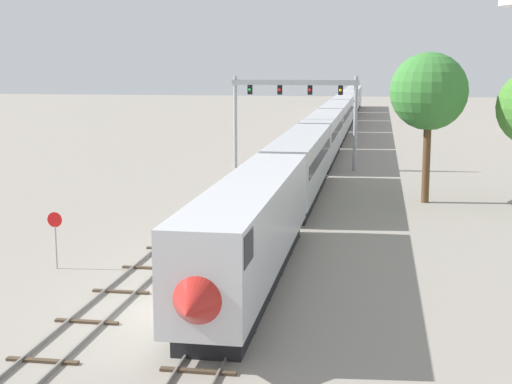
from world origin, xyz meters
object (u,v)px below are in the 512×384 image
(passenger_train, at_px, (336,120))
(trackside_tree_left, at_px, (429,92))
(signal_gantry, at_px, (295,102))
(stop_sign, at_px, (55,232))

(passenger_train, distance_m, trackside_tree_left, 46.37)
(signal_gantry, height_order, trackside_tree_left, trackside_tree_left)
(passenger_train, relative_size, stop_sign, 54.14)
(passenger_train, bearing_deg, trackside_tree_left, -78.49)
(stop_sign, xyz_separation_m, trackside_tree_left, (19.19, 21.38, 6.20))
(trackside_tree_left, bearing_deg, signal_gantry, 126.19)
(passenger_train, relative_size, signal_gantry, 12.89)
(stop_sign, bearing_deg, trackside_tree_left, 48.09)
(stop_sign, bearing_deg, passenger_train, 81.45)
(signal_gantry, bearing_deg, passenger_train, 85.64)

